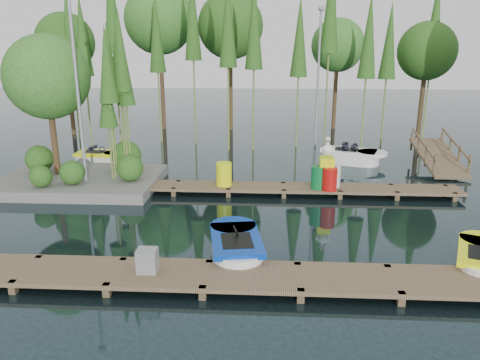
# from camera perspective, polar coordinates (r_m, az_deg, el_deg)

# --- Properties ---
(ground_plane) EXTENTS (90.00, 90.00, 0.00)m
(ground_plane) POSITION_cam_1_polar(r_m,az_deg,el_deg) (15.29, -1.98, -4.45)
(ground_plane) COLOR #1A2C32
(near_dock) EXTENTS (18.00, 1.50, 0.50)m
(near_dock) POSITION_cam_1_polar(r_m,az_deg,el_deg) (11.11, -4.15, -11.56)
(near_dock) COLOR brown
(near_dock) RESTS_ON ground
(far_dock) EXTENTS (15.00, 1.20, 0.50)m
(far_dock) POSITION_cam_1_polar(r_m,az_deg,el_deg) (17.53, 2.01, -0.92)
(far_dock) COLOR brown
(far_dock) RESTS_ON ground
(island) EXTENTS (6.20, 4.20, 6.75)m
(island) POSITION_cam_1_polar(r_m,az_deg,el_deg) (19.25, -20.37, 8.64)
(island) COLOR slate
(island) RESTS_ON ground
(tree_screen) EXTENTS (34.42, 18.53, 10.31)m
(tree_screen) POSITION_cam_1_polar(r_m,az_deg,el_deg) (25.07, -4.68, 17.87)
(tree_screen) COLOR #48341E
(tree_screen) RESTS_ON ground
(lamp_island) EXTENTS (0.30, 0.30, 7.25)m
(lamp_island) POSITION_cam_1_polar(r_m,az_deg,el_deg) (18.12, -19.34, 11.76)
(lamp_island) COLOR gray
(lamp_island) RESTS_ON ground
(lamp_rear) EXTENTS (0.30, 0.30, 7.25)m
(lamp_rear) POSITION_cam_1_polar(r_m,az_deg,el_deg) (25.40, 9.56, 13.49)
(lamp_rear) COLOR gray
(lamp_rear) RESTS_ON ground
(ramp) EXTENTS (1.50, 3.94, 1.49)m
(ramp) POSITION_cam_1_polar(r_m,az_deg,el_deg) (22.63, 23.01, 2.68)
(ramp) COLOR brown
(ramp) RESTS_ON ground
(boat_blue) EXTENTS (1.69, 2.98, 0.95)m
(boat_blue) POSITION_cam_1_polar(r_m,az_deg,el_deg) (12.39, -0.49, -8.25)
(boat_blue) COLOR white
(boat_blue) RESTS_ON ground
(boat_yellow_far) EXTENTS (2.68, 1.31, 1.31)m
(boat_yellow_far) POSITION_cam_1_polar(r_m,az_deg,el_deg) (22.89, -16.65, 2.65)
(boat_yellow_far) COLOR white
(boat_yellow_far) RESTS_ON ground
(boat_white_far) EXTENTS (3.28, 2.28, 1.42)m
(boat_white_far) POSITION_cam_1_polar(r_m,az_deg,el_deg) (22.58, 13.44, 2.81)
(boat_white_far) COLOR white
(boat_white_far) RESTS_ON ground
(utility_cabinet) EXTENTS (0.46, 0.39, 0.57)m
(utility_cabinet) POSITION_cam_1_polar(r_m,az_deg,el_deg) (11.21, -11.23, -9.61)
(utility_cabinet) COLOR gray
(utility_cabinet) RESTS_ON near_dock
(yellow_barrel) EXTENTS (0.58, 0.58, 0.87)m
(yellow_barrel) POSITION_cam_1_polar(r_m,az_deg,el_deg) (17.45, -1.97, 0.73)
(yellow_barrel) COLOR #F1FF0D
(yellow_barrel) RESTS_ON far_dock
(drum_cluster) EXTENTS (1.11, 1.01, 1.91)m
(drum_cluster) POSITION_cam_1_polar(r_m,az_deg,el_deg) (17.34, 10.56, 0.79)
(drum_cluster) COLOR #0B672B
(drum_cluster) RESTS_ON far_dock
(seagull_post) EXTENTS (0.46, 0.25, 0.73)m
(seagull_post) POSITION_cam_1_polar(r_m,az_deg,el_deg) (17.47, 9.46, 0.74)
(seagull_post) COLOR gray
(seagull_post) RESTS_ON far_dock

